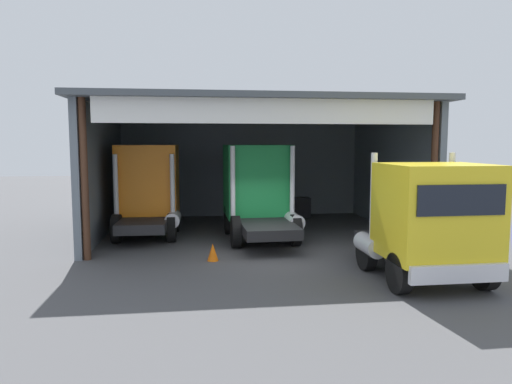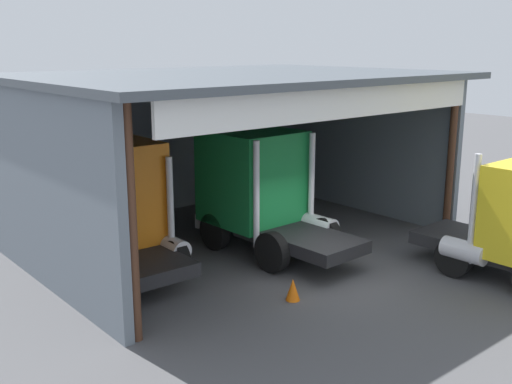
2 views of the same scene
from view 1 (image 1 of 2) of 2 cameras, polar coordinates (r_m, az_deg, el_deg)
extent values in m
plane|color=#4C4C4F|center=(15.88, 1.47, -7.66)|extent=(80.00, 80.00, 0.00)
cube|color=slate|center=(24.25, -1.77, 3.23)|extent=(12.23, 0.24, 5.15)
cube|color=slate|center=(20.05, -18.13, 2.35)|extent=(0.24, 8.87, 5.15)
cube|color=slate|center=(21.47, 15.94, 2.64)|extent=(0.24, 8.87, 5.15)
cube|color=#474E55|center=(19.54, -0.38, 10.42)|extent=(12.83, 9.55, 0.20)
cylinder|color=#4C2D1E|center=(15.81, -20.09, 1.38)|extent=(0.24, 0.24, 5.15)
cylinder|color=#4C2D1E|center=(17.51, 20.75, 1.77)|extent=(0.24, 0.24, 5.15)
cube|color=white|center=(15.19, 1.68, 9.97)|extent=(11.01, 0.12, 0.90)
cube|color=orange|center=(19.52, -12.92, 1.38)|extent=(2.40, 2.34, 2.86)
cube|color=black|center=(20.63, -12.56, 3.02)|extent=(1.99, 0.11, 0.86)
cube|color=silver|center=(20.86, -12.43, -2.55)|extent=(2.23, 0.22, 0.44)
cube|color=#232326|center=(18.17, -13.40, -3.74)|extent=(1.83, 2.88, 0.36)
cylinder|color=silver|center=(18.44, -16.62, 0.10)|extent=(0.18, 0.18, 2.78)
cylinder|color=silver|center=(18.17, -10.09, 0.17)|extent=(0.18, 0.18, 2.78)
cylinder|color=silver|center=(18.33, -10.02, -3.20)|extent=(0.59, 1.21, 0.56)
cylinder|color=black|center=(20.31, -15.51, -3.29)|extent=(0.33, 1.10, 1.09)
cylinder|color=black|center=(20.07, -9.75, -3.27)|extent=(0.33, 1.10, 1.09)
cylinder|color=black|center=(18.36, -16.55, -4.30)|extent=(0.33, 1.10, 1.09)
cylinder|color=black|center=(18.09, -10.17, -4.29)|extent=(0.33, 1.10, 1.09)
cube|color=#197F3D|center=(18.82, 0.10, 1.41)|extent=(2.54, 2.65, 2.83)
cube|color=black|center=(20.09, -0.48, 3.12)|extent=(2.11, 0.11, 0.85)
cube|color=silver|center=(20.32, -0.49, -2.55)|extent=(2.36, 0.21, 0.44)
cube|color=#232326|center=(16.98, 1.18, -4.15)|extent=(1.95, 3.80, 0.36)
cylinder|color=silver|center=(17.26, -2.83, 0.54)|extent=(0.18, 0.18, 3.06)
cylinder|color=silver|center=(17.63, 4.42, 0.64)|extent=(0.18, 0.18, 3.06)
cylinder|color=silver|center=(17.48, 4.63, -3.48)|extent=(0.59, 1.21, 0.56)
cylinder|color=black|center=(19.40, -3.33, -3.42)|extent=(0.33, 1.16, 1.15)
cylinder|color=black|center=(19.72, 3.00, -3.26)|extent=(0.33, 1.16, 1.15)
cylinder|color=black|center=(16.87, -2.49, -4.85)|extent=(0.33, 1.16, 1.15)
cylinder|color=black|center=(17.24, 4.77, -4.62)|extent=(0.33, 1.16, 1.15)
cube|color=yellow|center=(12.99, 20.92, -2.18)|extent=(2.61, 2.30, 2.44)
cube|color=black|center=(11.95, 23.66, -0.92)|extent=(2.20, 0.07, 0.73)
cube|color=silver|center=(12.24, 23.39, -9.08)|extent=(2.46, 0.18, 0.44)
cube|color=#232326|center=(14.76, 17.43, -6.20)|extent=(1.96, 3.22, 0.36)
cylinder|color=silver|center=(14.68, 22.49, -1.32)|extent=(0.18, 0.18, 2.95)
cylinder|color=silver|center=(13.65, 14.01, -1.56)|extent=(0.18, 0.18, 2.95)
cylinder|color=silver|center=(14.01, 13.63, -6.24)|extent=(0.57, 1.20, 0.56)
cylinder|color=black|center=(13.48, 25.94, -8.48)|extent=(0.31, 1.04, 1.04)
cylinder|color=black|center=(12.37, 16.97, -9.40)|extent=(0.31, 1.04, 1.04)
cylinder|color=black|center=(15.32, 21.31, -6.59)|extent=(0.31, 1.04, 1.04)
cylinder|color=black|center=(14.35, 13.23, -7.17)|extent=(0.31, 1.04, 1.04)
cylinder|color=#197233|center=(23.90, 3.44, -1.97)|extent=(0.58, 0.58, 0.87)
cube|color=black|center=(23.72, 5.45, -1.89)|extent=(0.90, 0.60, 1.00)
cone|color=orange|center=(15.14, -5.26, -7.27)|extent=(0.36, 0.36, 0.56)
camera|label=2|loc=(10.59, -72.20, 15.17)|focal=42.52mm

